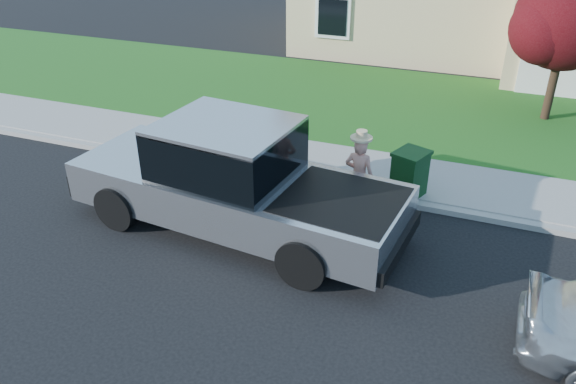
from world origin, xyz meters
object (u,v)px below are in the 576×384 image
object	(u,v)px
woman	(359,175)
trash_bin	(410,173)
ornamental_tree	(568,23)
pickup_truck	(234,182)

from	to	relation	value
woman	trash_bin	bearing A→B (deg)	-133.27
ornamental_tree	trash_bin	xyz separation A→B (m)	(-2.77, -5.78, -2.02)
pickup_truck	ornamental_tree	world-z (taller)	ornamental_tree
pickup_truck	ornamental_tree	xyz separation A→B (m)	(5.62, 7.96, 1.68)
ornamental_tree	trash_bin	bearing A→B (deg)	-115.58
woman	trash_bin	xyz separation A→B (m)	(0.86, 0.79, -0.19)
ornamental_tree	trash_bin	world-z (taller)	ornamental_tree
pickup_truck	woman	size ratio (longest dim) A/B	3.77
ornamental_tree	pickup_truck	bearing A→B (deg)	-125.23
ornamental_tree	trash_bin	size ratio (longest dim) A/B	4.14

